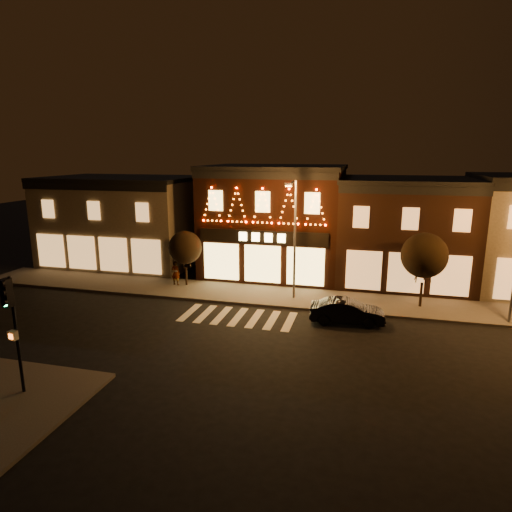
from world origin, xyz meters
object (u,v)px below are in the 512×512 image
at_px(traffic_signal_near, 11,313).
at_px(pedestrian, 176,273).
at_px(dark_sedan, 347,312).
at_px(streetlamp_mid, 294,231).

bearing_deg(traffic_signal_near, pedestrian, 98.57).
distance_m(dark_sedan, pedestrian, 12.69).
bearing_deg(traffic_signal_near, dark_sedan, 50.35).
distance_m(streetlamp_mid, dark_sedan, 6.03).
xyz_separation_m(traffic_signal_near, streetlamp_mid, (8.21, 13.91, 1.09)).
height_order(traffic_signal_near, streetlamp_mid, streetlamp_mid).
relative_size(traffic_signal_near, pedestrian, 2.73).
height_order(traffic_signal_near, dark_sedan, traffic_signal_near).
bearing_deg(streetlamp_mid, traffic_signal_near, -128.07).
height_order(traffic_signal_near, pedestrian, traffic_signal_near).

